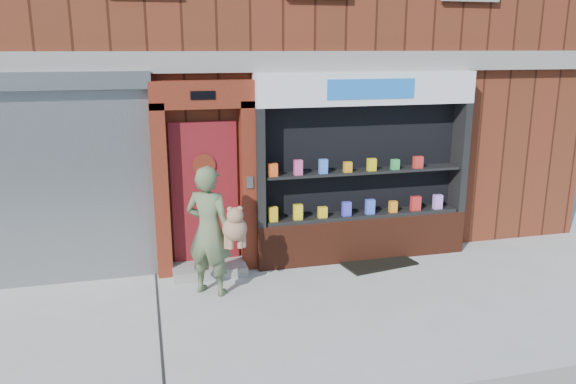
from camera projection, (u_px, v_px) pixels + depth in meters
name	position (u px, v px, depth m)	size (l,w,h in m)	color
ground	(285.00, 319.00, 7.14)	(80.00, 80.00, 0.00)	#9E9E99
building	(214.00, 16.00, 11.76)	(12.00, 8.16, 8.00)	#612516
shutter_bay	(41.00, 169.00, 7.79)	(3.10, 0.30, 3.04)	gray
red_door_bay	(205.00, 179.00, 8.34)	(1.52, 0.58, 2.90)	#5A1B0F
pharmacy_bay	(363.00, 176.00, 8.92)	(3.50, 0.41, 3.00)	#552214
woman	(211.00, 230.00, 7.68)	(0.90, 0.74, 1.83)	#556442
doormat	(375.00, 261.00, 9.05)	(1.15, 0.80, 0.03)	black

